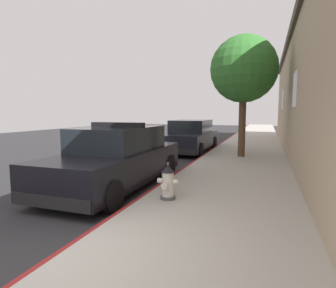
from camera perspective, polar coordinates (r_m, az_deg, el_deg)
ground_plane at (r=14.50m, az=-8.78°, el=-1.69°), size 33.09×60.00×0.20m
sidewalk_pavement at (r=12.80m, az=15.62°, el=-2.10°), size 3.19×60.00×0.17m
curb_painted_edge at (r=13.01m, az=8.42°, el=-1.79°), size 0.08×60.00×0.17m
police_cruiser at (r=7.42m, az=-10.33°, el=-2.90°), size 1.94×4.84×1.68m
parked_car_silver_ahead at (r=13.90m, az=4.65°, el=1.50°), size 1.94×4.84×1.56m
fire_hydrant at (r=5.77m, az=-0.04°, el=-7.79°), size 0.44×0.40×0.76m
street_tree at (r=11.73m, az=15.16°, el=14.40°), size 2.62×2.62×4.76m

